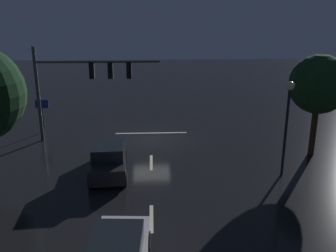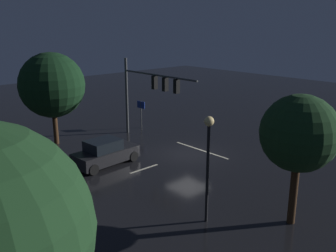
{
  "view_description": "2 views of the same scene",
  "coord_description": "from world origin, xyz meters",
  "views": [
    {
      "loc": [
        -0.09,
        24.05,
        8.55
      ],
      "look_at": [
        -0.98,
        3.6,
        2.06
      ],
      "focal_mm": 40.43,
      "sensor_mm": 36.0,
      "label": 1
    },
    {
      "loc": [
        -17.06,
        17.62,
        8.87
      ],
      "look_at": [
        -0.49,
        2.4,
        2.61
      ],
      "focal_mm": 39.59,
      "sensor_mm": 36.0,
      "label": 2
    }
  ],
  "objects": [
    {
      "name": "route_sign",
      "position": [
        7.59,
        -1.84,
        1.74
      ],
      "size": [
        0.9,
        0.14,
        2.42
      ],
      "color": "#383A3D",
      "rests_on": "ground_plane"
    },
    {
      "name": "traffic_signal_assembly",
      "position": [
        4.29,
        -0.12,
        4.21
      ],
      "size": [
        7.97,
        0.47,
        6.2
      ],
      "color": "#383A3D",
      "rests_on": "ground_plane"
    },
    {
      "name": "tree_left_far",
      "position": [
        -9.65,
        3.13,
        4.27
      ],
      "size": [
        3.41,
        3.41,
        6.01
      ],
      "color": "#382314",
      "rests_on": "ground_plane"
    },
    {
      "name": "lane_dash_far",
      "position": [
        0.0,
        4.0,
        0.0
      ],
      "size": [
        0.16,
        2.2,
        0.01
      ],
      "primitive_type": "cube",
      "rotation": [
        0.0,
        0.0,
        1.57
      ],
      "color": "beige",
      "rests_on": "ground_plane"
    },
    {
      "name": "stop_bar",
      "position": [
        0.0,
        -1.3,
        0.0
      ],
      "size": [
        5.0,
        0.16,
        0.01
      ],
      "primitive_type": "cube",
      "color": "beige",
      "rests_on": "ground_plane"
    },
    {
      "name": "lane_dash_mid",
      "position": [
        0.0,
        10.0,
        0.0
      ],
      "size": [
        0.16,
        2.2,
        0.01
      ],
      "primitive_type": "cube",
      "rotation": [
        0.0,
        0.0,
        1.57
      ],
      "color": "beige",
      "rests_on": "ground_plane"
    },
    {
      "name": "ground_plane",
      "position": [
        0.0,
        0.0,
        0.0
      ],
      "size": [
        80.0,
        80.0,
        0.0
      ],
      "primitive_type": "plane",
      "color": "black"
    },
    {
      "name": "street_lamp_left_kerb",
      "position": [
        -6.94,
        5.92,
        3.52
      ],
      "size": [
        0.44,
        0.44,
        5.03
      ],
      "color": "black",
      "rests_on": "ground_plane"
    },
    {
      "name": "car_approaching",
      "position": [
        2.27,
        5.35,
        0.8
      ],
      "size": [
        2.16,
        4.46,
        1.7
      ],
      "color": "black",
      "rests_on": "ground_plane"
    }
  ]
}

